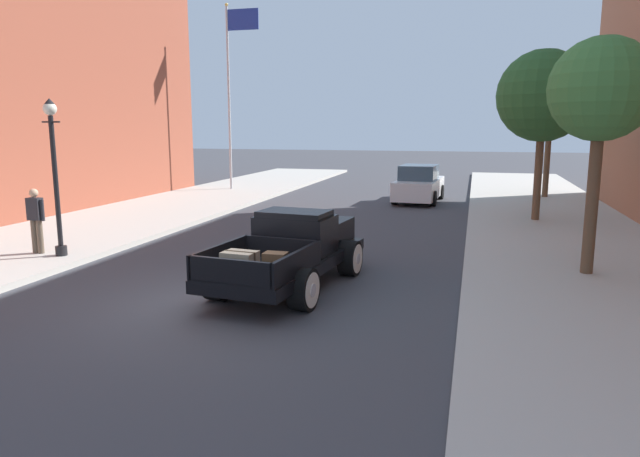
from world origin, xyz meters
TOP-DOWN VIEW (x-y plane):
  - ground_plane at (0.00, 0.00)m, footprint 140.00×140.00m
  - sidewalk_right at (7.25, 0.00)m, footprint 5.50×64.00m
  - hotrod_truck_black at (1.00, 1.69)m, footprint 2.53×5.06m
  - car_background_white at (2.28, 16.07)m, footprint 2.07×4.40m
  - pedestrian_sidewalk_left at (-6.00, 2.23)m, footprint 0.53×0.22m
  - street_lamp_near at (-5.25, 2.15)m, footprint 0.50×0.32m
  - flagpole at (-7.29, 17.75)m, footprint 1.74×0.16m
  - street_tree_nearest at (7.13, 3.70)m, footprint 2.18×2.18m
  - street_tree_second at (6.75, 11.19)m, footprint 3.06×3.06m
  - street_tree_third at (7.81, 18.26)m, footprint 2.47×2.47m

SIDE VIEW (x-z plane):
  - ground_plane at x=0.00m, z-range 0.00..0.00m
  - sidewalk_right at x=7.25m, z-range 0.00..0.15m
  - hotrod_truck_black at x=1.00m, z-range -0.04..1.54m
  - car_background_white at x=2.28m, z-range -0.06..1.59m
  - pedestrian_sidewalk_left at x=-6.00m, z-range 0.26..1.91m
  - street_lamp_near at x=-5.25m, z-range 0.46..4.31m
  - street_tree_nearest at x=7.13m, z-range 1.53..6.57m
  - street_tree_third at x=7.81m, z-range 1.52..6.80m
  - street_tree_second at x=6.75m, z-range 1.46..7.18m
  - flagpole at x=-7.29m, z-range 1.19..10.35m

